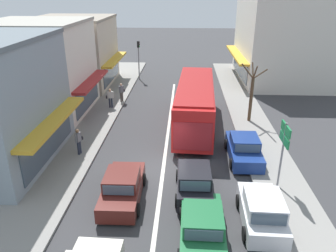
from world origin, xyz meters
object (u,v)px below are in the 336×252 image
parked_hatchback_kerb_front (262,211)px  pedestrian_far_walker (121,91)px  sedan_adjacent_lane_lead (123,187)px  directional_road_sign (284,140)px  pedestrian_with_handbag_near (79,140)px  pedestrian_browsing_midblock (110,97)px  hatchback_behind_bus_near (194,181)px  sedan_queue_far_back (202,228)px  street_tree_right (251,95)px  city_bus (195,101)px  parked_sedan_kerb_second (244,149)px  traffic_light_downstreet (139,54)px

parked_hatchback_kerb_front → pedestrian_far_walker: pedestrian_far_walker is taller
sedan_adjacent_lane_lead → pedestrian_far_walker: (-2.70, 14.30, 0.40)m
directional_road_sign → pedestrian_with_handbag_near: directional_road_sign is taller
directional_road_sign → pedestrian_browsing_midblock: bearing=134.5°
hatchback_behind_bus_near → pedestrian_browsing_midblock: pedestrian_browsing_midblock is taller
sedan_queue_far_back → parked_hatchback_kerb_front: parked_hatchback_kerb_front is taller
hatchback_behind_bus_near → pedestrian_browsing_midblock: 13.77m
parked_hatchback_kerb_front → hatchback_behind_bus_near: bearing=142.8°
sedan_adjacent_lane_lead → directional_road_sign: 8.11m
pedestrian_browsing_midblock → pedestrian_far_walker: (0.64, 1.69, 0.00)m
sedan_adjacent_lane_lead → street_tree_right: street_tree_right is taller
hatchback_behind_bus_near → parked_hatchback_kerb_front: same height
street_tree_right → sedan_adjacent_lane_lead: bearing=-127.1°
city_bus → hatchback_behind_bus_near: (-0.22, -8.83, -1.17)m
street_tree_right → pedestrian_browsing_midblock: 11.44m
parked_sedan_kerb_second → directional_road_sign: directional_road_sign is taller
sedan_queue_far_back → directional_road_sign: bearing=45.2°
traffic_light_downstreet → parked_hatchback_kerb_front: bearing=-70.4°
directional_road_sign → pedestrian_browsing_midblock: (-11.06, 11.24, -1.64)m
sedan_queue_far_back → parked_hatchback_kerb_front: size_ratio=1.13×
street_tree_right → pedestrian_far_walker: size_ratio=2.78×
pedestrian_far_walker → city_bus: bearing=-37.3°
sedan_queue_far_back → street_tree_right: street_tree_right is taller
hatchback_behind_bus_near → parked_sedan_kerb_second: size_ratio=0.88×
sedan_adjacent_lane_lead → parked_hatchback_kerb_front: (6.28, -1.53, 0.05)m
parked_sedan_kerb_second → traffic_light_downstreet: traffic_light_downstreet is taller
directional_road_sign → pedestrian_browsing_midblock: size_ratio=2.21×
parked_hatchback_kerb_front → sedan_adjacent_lane_lead: bearing=166.3°
pedestrian_far_walker → parked_sedan_kerb_second: bearing=-47.1°
sedan_adjacent_lane_lead → pedestrian_far_walker: bearing=100.7°
parked_sedan_kerb_second → pedestrian_browsing_midblock: pedestrian_browsing_midblock is taller
pedestrian_with_handbag_near → sedan_adjacent_lane_lead: bearing=-51.2°
directional_road_sign → city_bus: bearing=116.7°
pedestrian_with_handbag_near → city_bus: bearing=36.2°
street_tree_right → pedestrian_far_walker: bearing=159.3°
hatchback_behind_bus_near → street_tree_right: (4.38, 9.70, 1.46)m
city_bus → pedestrian_far_walker: size_ratio=6.73×
hatchback_behind_bus_near → parked_hatchback_kerb_front: 3.57m
hatchback_behind_bus_near → sedan_adjacent_lane_lead: (-3.43, -0.63, -0.05)m
city_bus → directional_road_sign: 9.09m
traffic_light_downstreet → pedestrian_far_walker: 8.31m
sedan_queue_far_back → hatchback_behind_bus_near: 3.32m
sedan_adjacent_lane_lead → pedestrian_browsing_midblock: (-3.33, 12.61, 0.40)m
sedan_queue_far_back → directional_road_sign: size_ratio=1.17×
parked_sedan_kerb_second → pedestrian_with_handbag_near: 9.90m
traffic_light_downstreet → city_bus: bearing=-65.6°
sedan_adjacent_lane_lead → parked_sedan_kerb_second: 7.84m
pedestrian_browsing_midblock → hatchback_behind_bus_near: bearing=-60.6°
sedan_queue_far_back → parked_sedan_kerb_second: bearing=68.8°
sedan_adjacent_lane_lead → pedestrian_with_handbag_near: pedestrian_with_handbag_near is taller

